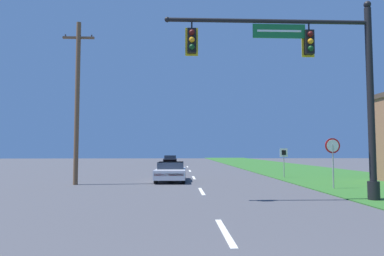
# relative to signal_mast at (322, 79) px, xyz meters

# --- Properties ---
(grass_verge_right) EXTENTS (10.00, 110.00, 0.04)m
(grass_verge_right) POSITION_rel_signal_mast_xyz_m (6.03, 19.25, -4.70)
(grass_verge_right) COLOR #2D6626
(grass_verge_right) RESTS_ON ground
(road_center_line) EXTENTS (0.16, 34.80, 0.01)m
(road_center_line) POSITION_rel_signal_mast_xyz_m (-4.47, 11.25, -4.71)
(road_center_line) COLOR silver
(road_center_line) RESTS_ON ground
(signal_mast) EXTENTS (8.27, 0.47, 7.82)m
(signal_mast) POSITION_rel_signal_mast_xyz_m (0.00, 0.00, 0.00)
(signal_mast) COLOR black
(signal_mast) RESTS_ON grass_verge_right
(car_ahead) EXTENTS (1.93, 4.66, 1.19)m
(car_ahead) POSITION_rel_signal_mast_xyz_m (-6.03, 8.76, -4.11)
(car_ahead) COLOR black
(car_ahead) RESTS_ON ground
(far_car) EXTENTS (1.82, 4.69, 1.19)m
(far_car) POSITION_rel_signal_mast_xyz_m (-6.67, 35.19, -4.11)
(far_car) COLOR black
(far_car) RESTS_ON ground
(stop_sign) EXTENTS (0.76, 0.07, 2.50)m
(stop_sign) POSITION_rel_signal_mast_xyz_m (2.19, 3.97, -2.85)
(stop_sign) COLOR gray
(stop_sign) RESTS_ON grass_verge_right
(route_sign_post) EXTENTS (0.55, 0.06, 2.03)m
(route_sign_post) POSITION_rel_signal_mast_xyz_m (1.88, 10.96, -3.19)
(route_sign_post) COLOR gray
(route_sign_post) RESTS_ON grass_verge_right
(utility_pole_near) EXTENTS (1.80, 0.26, 9.34)m
(utility_pole_near) POSITION_rel_signal_mast_xyz_m (-11.36, 6.69, 0.11)
(utility_pole_near) COLOR brown
(utility_pole_near) RESTS_ON ground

